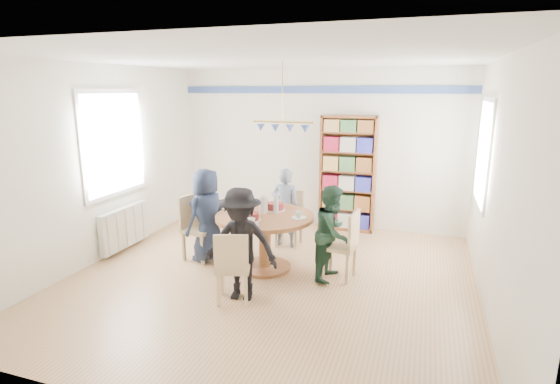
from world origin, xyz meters
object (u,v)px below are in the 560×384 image
at_px(chair_left, 195,224).
at_px(bookshelf, 348,175).
at_px(dining_table, 265,229).
at_px(person_right, 333,233).
at_px(radiator, 125,227).
at_px(person_near, 241,244).
at_px(chair_right, 345,242).
at_px(person_left, 207,215).
at_px(person_far, 286,208).
at_px(chair_near, 232,265).
at_px(chair_far, 290,215).

height_order(chair_left, bookshelf, bookshelf).
distance_m(dining_table, bookshelf, 2.20).
relative_size(dining_table, person_right, 1.07).
xyz_separation_m(radiator, dining_table, (2.24, -0.00, 0.21)).
bearing_deg(bookshelf, person_near, -103.20).
xyz_separation_m(radiator, person_right, (3.15, -0.01, 0.26)).
distance_m(dining_table, chair_right, 1.07).
bearing_deg(chair_right, person_left, 179.50).
relative_size(person_far, bookshelf, 0.63).
xyz_separation_m(chair_near, person_right, (0.91, 1.03, 0.14)).
height_order(chair_right, person_far, person_far).
bearing_deg(person_near, chair_near, -110.91).
bearing_deg(radiator, bookshelf, 34.50).
bearing_deg(chair_near, person_near, 75.64).
bearing_deg(chair_right, person_far, 139.84).
distance_m(dining_table, person_near, 0.89).
relative_size(radiator, person_far, 0.82).
bearing_deg(dining_table, person_right, -0.51).
bearing_deg(chair_left, person_near, -40.08).
bearing_deg(person_near, chair_far, 83.77).
relative_size(chair_left, person_far, 0.75).
height_order(chair_far, person_far, person_far).
distance_m(radiator, dining_table, 2.25).
distance_m(dining_table, person_left, 0.88).
bearing_deg(dining_table, person_far, 90.80).
relative_size(radiator, person_left, 0.76).
xyz_separation_m(radiator, chair_near, (2.24, -1.04, 0.12)).
distance_m(chair_far, person_far, 0.18).
height_order(person_right, person_far, person_far).
relative_size(radiator, chair_near, 1.18).
relative_size(radiator, chair_right, 1.12).
bearing_deg(chair_right, chair_left, 179.22).
bearing_deg(person_right, person_near, 141.59).
relative_size(dining_table, person_left, 0.99).
relative_size(chair_left, chair_far, 1.08).
distance_m(chair_right, person_far, 1.42).
xyz_separation_m(dining_table, chair_left, (-1.07, 0.05, -0.05)).
bearing_deg(chair_far, person_far, -113.01).
xyz_separation_m(chair_near, person_left, (-0.87, 1.07, 0.19)).
xyz_separation_m(chair_right, person_far, (-1.08, 0.91, 0.12)).
bearing_deg(chair_near, chair_right, 44.69).
bearing_deg(person_near, dining_table, 86.09).
relative_size(radiator, bookshelf, 0.52).
distance_m(chair_left, chair_right, 2.14).
distance_m(person_left, person_right, 1.78).
relative_size(chair_right, person_near, 0.68).
height_order(chair_right, person_left, person_left).
height_order(dining_table, chair_near, chair_near).
xyz_separation_m(chair_left, chair_near, (1.07, -1.08, -0.04)).
bearing_deg(person_far, chair_near, 93.33).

